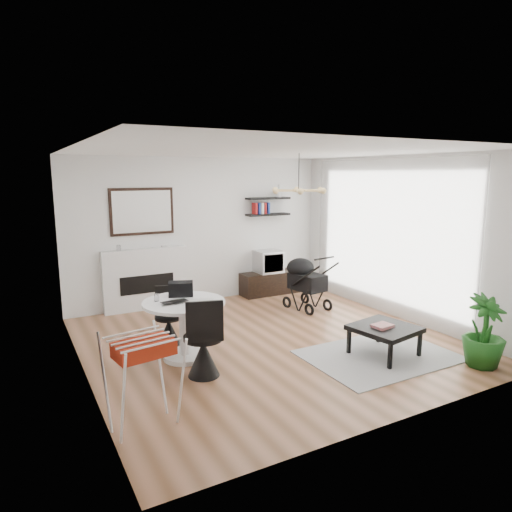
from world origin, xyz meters
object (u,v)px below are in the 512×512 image
crt_tv (269,261)px  potted_plant (484,331)px  drying_rack (143,380)px  tv_console (270,283)px  fireplace (146,272)px  dining_table (184,321)px  coffee_table (385,330)px  stroller (305,285)px

crt_tv → potted_plant: bearing=-82.1°
crt_tv → drying_rack: size_ratio=0.55×
tv_console → crt_tv: bearing=-174.8°
tv_console → potted_plant: bearing=-82.6°
tv_console → fireplace: bearing=176.7°
fireplace → potted_plant: size_ratio=2.36×
dining_table → coffee_table: 2.65m
stroller → potted_plant: 3.21m
stroller → potted_plant: stroller is taller
tv_console → coffee_table: 3.49m
crt_tv → dining_table: bearing=-138.6°
crt_tv → drying_rack: bearing=-133.6°
tv_console → coffee_table: tv_console is taller
dining_table → coffee_table: bearing=-26.5°
drying_rack → stroller: size_ratio=0.90×
stroller → tv_console: bearing=83.3°
tv_console → drying_rack: 5.14m
crt_tv → coffee_table: 3.50m
crt_tv → coffee_table: bearing=-93.9°
dining_table → potted_plant: potted_plant is taller
stroller → crt_tv: bearing=85.1°
fireplace → tv_console: bearing=-3.3°
potted_plant → tv_console: bearing=97.4°
tv_console → dining_table: (-2.64, -2.30, 0.29)m
dining_table → stroller: (2.69, 1.14, -0.08)m
coffee_table → dining_table: bearing=153.5°
coffee_table → potted_plant: (0.84, -0.85, 0.10)m
fireplace → drying_rack: size_ratio=2.36×
drying_rack → coffee_table: drying_rack is taller
coffee_table → potted_plant: potted_plant is taller
fireplace → dining_table: bearing=-93.9°
tv_console → stroller: bearing=-87.5°
crt_tv → dining_table: crt_tv is taller
tv_console → potted_plant: potted_plant is taller
dining_table → potted_plant: bearing=-32.4°
dining_table → potted_plant: 3.80m
crt_tv → coffee_table: crt_tv is taller
drying_rack → potted_plant: size_ratio=1.00×
tv_console → coffee_table: (-0.27, -3.48, 0.13)m
potted_plant → stroller: bearing=99.2°
dining_table → stroller: bearing=22.9°
coffee_table → potted_plant: bearing=-45.4°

